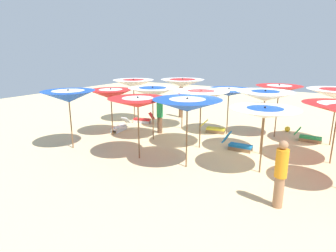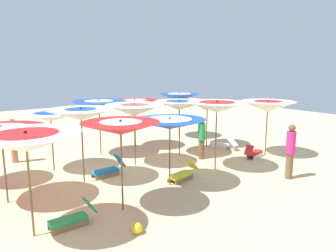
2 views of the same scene
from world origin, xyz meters
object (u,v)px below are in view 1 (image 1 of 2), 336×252
(beachgoer_1, at_px, (160,115))
(lounger_0, at_px, (214,128))
(beach_umbrella_10, at_px, (134,84))
(lounger_4, at_px, (238,145))
(lounger_3, at_px, (143,119))
(beach_umbrella_12, at_px, (229,92))
(lounger_2, at_px, (120,126))
(beach_umbrella_2, at_px, (187,105))
(lounger_1, at_px, (308,137))
(beach_umbrella_0, at_px, (69,96))
(beachgoer_2, at_px, (281,173))
(beach_umbrella_8, at_px, (265,96))
(beach_umbrella_3, at_px, (265,113))
(beach_ball, at_px, (287,129))
(beach_umbrella_13, at_px, (279,89))
(beach_umbrella_5, at_px, (111,94))
(beach_umbrella_1, at_px, (138,103))
(beach_umbrella_7, at_px, (201,96))
(beach_umbrella_6, at_px, (153,92))
(beach_umbrella_11, at_px, (182,83))
(beachgoer_0, at_px, (181,101))

(beachgoer_1, bearing_deg, lounger_0, 125.63)
(beach_umbrella_10, distance_m, lounger_4, 6.90)
(lounger_3, bearing_deg, lounger_4, 150.43)
(beach_umbrella_12, bearing_deg, lounger_2, -65.42)
(beach_umbrella_2, relative_size, lounger_1, 2.15)
(lounger_1, bearing_deg, lounger_4, -130.56)
(beach_umbrella_0, bearing_deg, beachgoer_2, 86.77)
(beach_umbrella_0, xyz_separation_m, beach_umbrella_8, (-3.20, 6.63, 0.11))
(beach_umbrella_2, height_order, beach_umbrella_10, beach_umbrella_2)
(beach_umbrella_12, relative_size, beachgoer_1, 1.33)
(beach_umbrella_3, bearing_deg, beachgoer_1, -112.80)
(beach_umbrella_12, xyz_separation_m, beach_ball, (-1.88, 2.39, -1.84))
(beach_umbrella_0, xyz_separation_m, beach_umbrella_13, (-5.77, 6.64, 0.08))
(beach_umbrella_5, bearing_deg, beach_umbrella_1, 58.19)
(beach_umbrella_7, relative_size, lounger_2, 1.71)
(beach_umbrella_3, distance_m, beach_umbrella_13, 4.34)
(beach_umbrella_0, distance_m, lounger_3, 5.19)
(beach_umbrella_6, relative_size, beach_umbrella_13, 0.98)
(beach_umbrella_8, relative_size, beachgoer_1, 1.47)
(beach_umbrella_10, xyz_separation_m, lounger_1, (-0.92, 8.69, -1.88))
(beach_umbrella_1, xyz_separation_m, lounger_3, (-4.38, -2.98, -1.85))
(beach_umbrella_5, relative_size, beach_umbrella_11, 0.86)
(beach_umbrella_2, bearing_deg, beachgoer_1, -135.26)
(beach_umbrella_3, distance_m, beachgoer_2, 2.34)
(beach_umbrella_6, xyz_separation_m, lounger_0, (-2.40, 1.86, -1.89))
(beach_umbrella_10, relative_size, beach_umbrella_11, 0.93)
(beach_umbrella_8, height_order, lounger_2, beach_umbrella_8)
(beach_umbrella_2, xyz_separation_m, beach_umbrella_12, (-4.50, -0.20, -0.14))
(beach_umbrella_0, distance_m, beach_umbrella_10, 4.95)
(beach_umbrella_12, height_order, beachgoer_1, beach_umbrella_12)
(lounger_2, bearing_deg, beach_ball, 111.95)
(beach_umbrella_6, height_order, beach_ball, beach_umbrella_6)
(beach_umbrella_6, bearing_deg, beach_umbrella_0, -39.16)
(beach_umbrella_6, height_order, lounger_0, beach_umbrella_6)
(beach_umbrella_7, relative_size, beach_umbrella_11, 0.94)
(lounger_4, bearing_deg, lounger_0, 132.96)
(beach_umbrella_13, relative_size, lounger_1, 2.18)
(beachgoer_2, bearing_deg, beach_umbrella_3, 52.22)
(lounger_0, xyz_separation_m, lounger_3, (0.19, -3.99, -0.01))
(beach_umbrella_0, xyz_separation_m, beachgoer_1, (-3.64, 1.83, -1.23))
(beach_umbrella_5, height_order, beachgoer_0, beach_umbrella_5)
(lounger_0, distance_m, beachgoer_2, 6.77)
(beach_umbrella_7, xyz_separation_m, lounger_4, (-0.52, 1.41, -1.88))
(beach_umbrella_0, distance_m, beach_umbrella_6, 3.38)
(beach_umbrella_2, xyz_separation_m, beach_umbrella_6, (-1.98, -2.67, -0.01))
(beach_umbrella_11, relative_size, lounger_3, 2.10)
(beach_umbrella_1, height_order, lounger_2, beach_umbrella_1)
(beachgoer_1, bearing_deg, beach_umbrella_11, 161.29)
(beach_umbrella_11, height_order, lounger_3, beach_umbrella_11)
(beachgoer_0, bearing_deg, beachgoer_1, 21.09)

